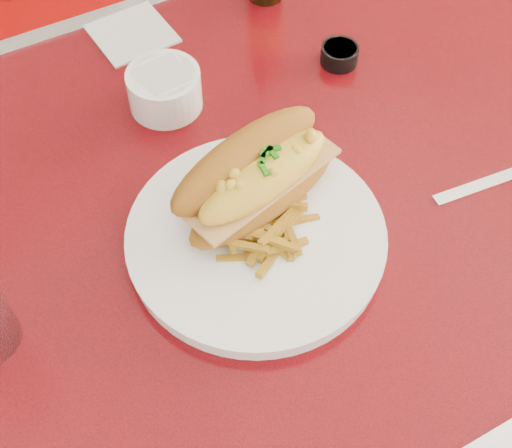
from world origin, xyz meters
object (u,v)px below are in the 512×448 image
gravy_ramekin (165,88)px  sauce_cup_right (340,54)px  mac_hoagie (257,176)px  fork (283,186)px  booth_bench_far (96,79)px  diner_table (259,255)px  dinner_plate (256,238)px

gravy_ramekin → sauce_cup_right: bearing=-9.0°
mac_hoagie → fork: bearing=-13.1°
booth_bench_far → fork: (0.01, -0.84, 0.50)m
sauce_cup_right → diner_table: bearing=-145.4°
booth_bench_far → sauce_cup_right: size_ratio=19.38×
fork → gravy_ramekin: size_ratio=1.31×
mac_hoagie → gravy_ramekin: size_ratio=1.95×
gravy_ramekin → sauce_cup_right: size_ratio=1.97×
diner_table → dinner_plate: bearing=-121.6°
dinner_plate → sauce_cup_right: (0.25, 0.22, 0.00)m
sauce_cup_right → booth_bench_far: bearing=107.2°
mac_hoagie → fork: 0.05m
gravy_ramekin → mac_hoagie: bearing=-83.8°
gravy_ramekin → diner_table: bearing=-76.2°
diner_table → dinner_plate: 0.20m
booth_bench_far → fork: 0.98m
booth_bench_far → sauce_cup_right: 0.86m
dinner_plate → gravy_ramekin: (0.00, 0.26, 0.02)m
dinner_plate → mac_hoagie: 0.07m
fork → diner_table: bearing=2.5°
fork → sauce_cup_right: (0.19, 0.17, -0.01)m
dinner_plate → gravy_ramekin: 0.26m
diner_table → booth_bench_far: (0.00, 0.81, -0.32)m
booth_bench_far → sauce_cup_right: (0.21, -0.67, 0.50)m
booth_bench_far → dinner_plate: bearing=-93.1°
fork → booth_bench_far: bearing=-20.3°
diner_table → fork: bearing=-66.3°
booth_bench_far → mac_hoagie: (-0.02, -0.84, 0.55)m
diner_table → sauce_cup_right: size_ratio=19.86×
booth_bench_far → mac_hoagie: bearing=-91.5°
dinner_plate → mac_hoagie: size_ratio=1.67×
booth_bench_far → fork: size_ratio=7.50×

